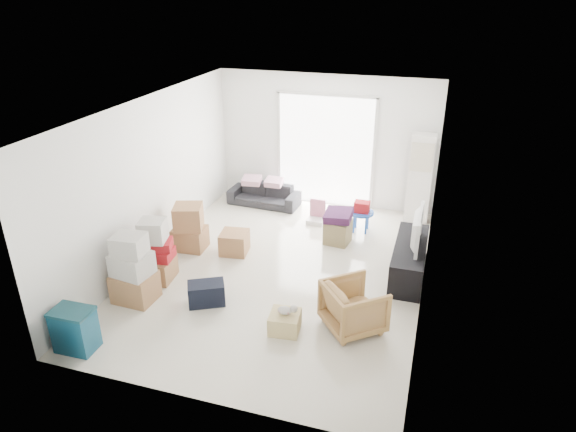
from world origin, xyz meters
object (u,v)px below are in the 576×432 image
at_px(ac_tower, 420,179).
at_px(kids_table, 362,210).
at_px(tv_console, 409,259).
at_px(television, 411,241).
at_px(ottoman, 338,232).
at_px(armchair, 354,305).
at_px(sofa, 264,192).
at_px(storage_bins, 75,330).
at_px(wood_crate, 285,322).

height_order(ac_tower, kids_table, ac_tower).
xyz_separation_m(ac_tower, tv_console, (0.05, -2.15, -0.60)).
height_order(television, ottoman, television).
bearing_deg(armchair, kids_table, -31.46).
distance_m(tv_console, ottoman, 1.53).
distance_m(ac_tower, television, 2.17).
relative_size(sofa, kids_table, 2.50).
bearing_deg(storage_bins, armchair, 24.17).
height_order(ottoman, kids_table, kids_table).
xyz_separation_m(tv_console, sofa, (-3.18, 2.00, 0.02)).
bearing_deg(television, tv_console, -0.00).
distance_m(sofa, wood_crate, 4.35).
distance_m(armchair, storage_bins, 3.63).
xyz_separation_m(armchair, wood_crate, (-0.87, -0.33, -0.24)).
distance_m(ac_tower, kids_table, 1.33).
height_order(ac_tower, armchair, ac_tower).
bearing_deg(ottoman, wood_crate, -92.83).
bearing_deg(tv_console, ottoman, 150.35).
height_order(ac_tower, tv_console, ac_tower).
height_order(ac_tower, ottoman, ac_tower).
distance_m(storage_bins, ottoman, 4.67).
xyz_separation_m(sofa, wood_crate, (1.72, -3.99, -0.16)).
xyz_separation_m(storage_bins, wood_crate, (2.44, 1.15, -0.16)).
xyz_separation_m(television, wood_crate, (-1.46, -1.99, -0.47)).
bearing_deg(tv_console, sofa, 147.88).
xyz_separation_m(storage_bins, kids_table, (2.89, 4.50, 0.12)).
bearing_deg(kids_table, television, -53.19).
relative_size(storage_bins, wood_crate, 1.48).
xyz_separation_m(kids_table, wood_crate, (-0.45, -3.34, -0.29)).
bearing_deg(storage_bins, tv_console, 38.90).
bearing_deg(tv_console, storage_bins, -141.10).
bearing_deg(ac_tower, armchair, -98.11).
bearing_deg(ottoman, kids_table, 61.71).
relative_size(sofa, wood_crate, 3.73).
height_order(storage_bins, ottoman, storage_bins).
bearing_deg(television, sofa, 57.78).
xyz_separation_m(tv_console, wood_crate, (-1.46, -1.99, -0.14)).
bearing_deg(wood_crate, tv_console, 53.71).
relative_size(sofa, storage_bins, 2.52).
relative_size(ac_tower, ottoman, 4.10).
height_order(sofa, armchair, armchair).
distance_m(ac_tower, tv_console, 2.23).
bearing_deg(ac_tower, tv_console, -88.67).
height_order(ac_tower, wood_crate, ac_tower).
relative_size(ac_tower, armchair, 2.35).
distance_m(television, storage_bins, 5.02).
xyz_separation_m(television, sofa, (-3.18, 2.00, -0.31)).
distance_m(ac_tower, storage_bins, 6.57).
relative_size(ac_tower, tv_console, 1.08).
bearing_deg(armchair, sofa, -4.06).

